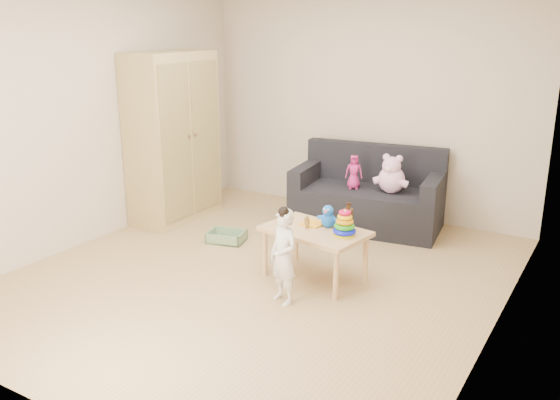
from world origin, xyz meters
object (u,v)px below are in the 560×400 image
Objects in this scene: sofa at (366,208)px; play_table at (315,254)px; wardrobe at (173,138)px; toddler at (284,258)px.

play_table is (0.16, -1.52, 0.01)m from sofa.
wardrobe is at bearing -165.18° from sofa.
wardrobe reaches higher than play_table.
sofa is 1.53m from play_table.
toddler reaches higher than sofa.
play_table is at bearing -91.63° from sofa.
play_table is at bearing 113.07° from toddler.
toddler is (0.16, -2.05, 0.16)m from sofa.
toddler is at bearing -93.21° from sofa.
play_table reaches higher than sofa.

